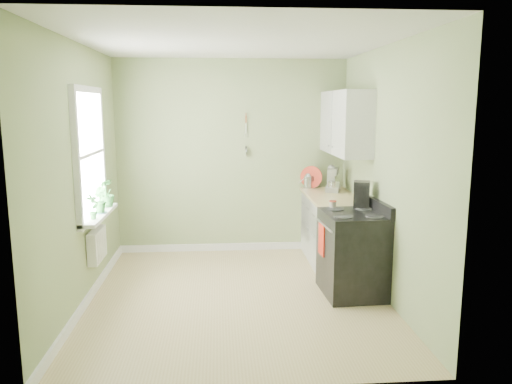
{
  "coord_description": "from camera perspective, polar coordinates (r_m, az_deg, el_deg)",
  "views": [
    {
      "loc": [
        -0.19,
        -5.18,
        2.08
      ],
      "look_at": [
        0.25,
        0.55,
        1.07
      ],
      "focal_mm": 35.0,
      "sensor_mm": 36.0,
      "label": 1
    }
  ],
  "objects": [
    {
      "name": "stove",
      "position": [
        5.63,
        11.03,
        -6.85
      ],
      "size": [
        0.69,
        0.78,
        1.04
      ],
      "color": "black",
      "rests_on": "floor"
    },
    {
      "name": "ceiling",
      "position": [
        5.23,
        -2.32,
        16.91
      ],
      "size": [
        3.2,
        3.6,
        0.02
      ],
      "primitive_type": "cube",
      "color": "white",
      "rests_on": "wall_back"
    },
    {
      "name": "wall_left",
      "position": [
        5.42,
        -19.48,
        1.68
      ],
      "size": [
        0.02,
        3.6,
        2.7
      ],
      "primitive_type": "cube",
      "color": "#90A06D",
      "rests_on": "floor"
    },
    {
      "name": "kettle",
      "position": [
        7.1,
        5.96,
        1.3
      ],
      "size": [
        0.21,
        0.12,
        0.21
      ],
      "color": "silver",
      "rests_on": "countertop"
    },
    {
      "name": "countertop",
      "position": [
        6.47,
        8.96,
        -0.74
      ],
      "size": [
        0.64,
        1.6,
        0.04
      ],
      "primitive_type": "cube",
      "color": "#CEBA7E",
      "rests_on": "base_cabinets"
    },
    {
      "name": "wall_back",
      "position": [
        7.03,
        -2.79,
        4.01
      ],
      "size": [
        3.2,
        0.02,
        2.7
      ],
      "primitive_type": "cube",
      "color": "#90A06D",
      "rests_on": "floor"
    },
    {
      "name": "plant_b",
      "position": [
        5.73,
        -17.48,
        -0.86
      ],
      "size": [
        0.2,
        0.21,
        0.29
      ],
      "primitive_type": "imported",
      "rotation": [
        0.0,
        0.0,
        2.16
      ],
      "color": "#27672A",
      "rests_on": "window_sill"
    },
    {
      "name": "red_tray",
      "position": [
        7.1,
        6.33,
        1.71
      ],
      "size": [
        0.31,
        0.17,
        0.31
      ],
      "primitive_type": "cylinder",
      "rotation": [
        1.45,
        0.0,
        -0.39
      ],
      "color": "#C03927",
      "rests_on": "countertop"
    },
    {
      "name": "stand_mixer",
      "position": [
        6.86,
        8.77,
        1.32
      ],
      "size": [
        0.26,
        0.32,
        0.36
      ],
      "color": "#B2B2B7",
      "rests_on": "countertop"
    },
    {
      "name": "upper_cabinets",
      "position": [
        6.49,
        10.15,
        7.8
      ],
      "size": [
        0.35,
        1.4,
        0.8
      ],
      "primitive_type": "cube",
      "color": "silver",
      "rests_on": "wall_right"
    },
    {
      "name": "coffee_maker",
      "position": [
        5.81,
        11.94,
        -0.38
      ],
      "size": [
        0.22,
        0.24,
        0.31
      ],
      "color": "black",
      "rests_on": "countertop"
    },
    {
      "name": "plant_c",
      "position": [
        6.06,
        -16.75,
        -0.11
      ],
      "size": [
        0.25,
        0.25,
        0.32
      ],
      "primitive_type": "imported",
      "rotation": [
        0.0,
        0.0,
        4.07
      ],
      "color": "#27672A",
      "rests_on": "window_sill"
    },
    {
      "name": "wall_utensils",
      "position": [
        6.99,
        -1.15,
        5.75
      ],
      "size": [
        0.02,
        0.14,
        0.58
      ],
      "color": "#CEBA7E",
      "rests_on": "wall_back"
    },
    {
      "name": "plant_a",
      "position": [
        5.44,
        -18.19,
        -1.6
      ],
      "size": [
        0.15,
        0.17,
        0.27
      ],
      "primitive_type": "imported",
      "rotation": [
        0.0,
        0.0,
        1.07
      ],
      "color": "#27672A",
      "rests_on": "window_sill"
    },
    {
      "name": "base_cabinets",
      "position": [
        6.57,
        8.94,
        -4.64
      ],
      "size": [
        0.6,
        1.6,
        0.87
      ],
      "primitive_type": "cube",
      "color": "silver",
      "rests_on": "floor"
    },
    {
      "name": "window_sill",
      "position": [
        5.76,
        -17.49,
        -2.49
      ],
      "size": [
        0.18,
        1.14,
        0.04
      ],
      "primitive_type": "cube",
      "color": "white",
      "rests_on": "wall_left"
    },
    {
      "name": "jar",
      "position": [
        5.75,
        8.77,
        -1.42
      ],
      "size": [
        0.08,
        0.08,
        0.09
      ],
      "color": "#A49C88",
      "rests_on": "countertop"
    },
    {
      "name": "floor",
      "position": [
        5.59,
        -2.12,
        -11.96
      ],
      "size": [
        3.2,
        3.6,
        0.02
      ],
      "primitive_type": "cube",
      "color": "tan",
      "rests_on": "ground"
    },
    {
      "name": "radiator",
      "position": [
        5.8,
        -17.72,
        -5.79
      ],
      "size": [
        0.12,
        0.5,
        0.35
      ],
      "primitive_type": "cube",
      "color": "white",
      "rests_on": "wall_left"
    },
    {
      "name": "window",
      "position": [
        5.68,
        -18.56,
        4.12
      ],
      "size": [
        0.06,
        1.14,
        1.44
      ],
      "color": "white",
      "rests_on": "wall_left"
    },
    {
      "name": "wall_right",
      "position": [
        5.54,
        14.69,
        2.09
      ],
      "size": [
        0.02,
        3.6,
        2.7
      ],
      "primitive_type": "cube",
      "color": "#90A06D",
      "rests_on": "floor"
    }
  ]
}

